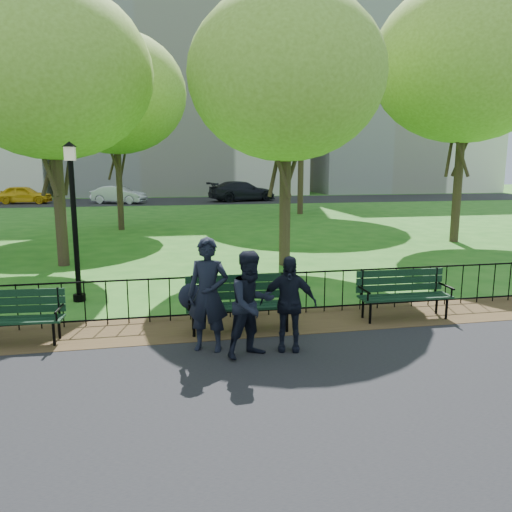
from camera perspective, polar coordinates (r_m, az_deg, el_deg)
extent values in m
plane|color=#226119|center=(8.32, -2.26, -11.24)|extent=(120.00, 120.00, 0.00)
cube|color=black|center=(5.37, 4.13, -24.44)|extent=(60.00, 9.20, 0.01)
cube|color=#3A2717|center=(9.71, -3.69, -7.94)|extent=(60.00, 1.60, 0.01)
cube|color=black|center=(42.76, -9.83, 6.20)|extent=(70.00, 9.00, 0.01)
cylinder|color=black|center=(9.96, -4.13, -2.31)|extent=(24.00, 0.04, 0.04)
cylinder|color=black|center=(10.15, -4.08, -6.49)|extent=(24.00, 0.04, 0.04)
cylinder|color=black|center=(10.06, -4.10, -4.70)|extent=(0.02, 0.02, 0.90)
cube|color=silver|center=(56.99, -8.60, 22.44)|extent=(24.00, 15.00, 30.00)
cube|color=white|center=(62.58, 15.28, 18.32)|extent=(20.00, 15.00, 24.00)
cube|color=black|center=(9.26, -1.88, -5.75)|extent=(1.99, 0.61, 0.04)
cube|color=black|center=(9.43, -2.10, -3.07)|extent=(1.97, 0.13, 0.49)
cylinder|color=black|center=(9.08, -7.12, -7.78)|extent=(0.05, 0.05, 0.49)
cylinder|color=black|center=(9.28, 3.56, -7.31)|extent=(0.05, 0.05, 0.49)
cylinder|color=black|center=(9.46, -7.19, -7.04)|extent=(0.05, 0.05, 0.49)
cylinder|color=black|center=(9.65, 3.05, -6.61)|extent=(0.05, 0.05, 0.49)
cylinder|color=black|center=(9.14, -7.70, -4.77)|extent=(0.07, 0.61, 0.04)
cylinder|color=black|center=(9.36, 3.79, -4.34)|extent=(0.07, 0.61, 0.04)
ellipsoid|color=black|center=(9.02, -7.52, -4.58)|extent=(0.44, 0.32, 0.47)
cube|color=black|center=(9.59, -26.39, -6.61)|extent=(1.80, 0.60, 0.04)
cube|color=black|center=(9.73, -26.07, -4.26)|extent=(1.77, 0.16, 0.44)
cylinder|color=black|center=(9.27, -22.10, -8.28)|extent=(0.05, 0.05, 0.44)
cylinder|color=black|center=(9.59, -21.57, -7.62)|extent=(0.05, 0.05, 0.44)
cylinder|color=black|center=(9.30, -21.58, -5.61)|extent=(0.08, 0.55, 0.04)
cube|color=black|center=(10.42, 16.68, -4.50)|extent=(1.87, 0.54, 0.04)
cube|color=black|center=(10.57, 16.13, -2.27)|extent=(1.86, 0.08, 0.47)
cylinder|color=black|center=(9.98, 12.93, -6.36)|extent=(0.05, 0.05, 0.47)
cylinder|color=black|center=(10.71, 20.94, -5.65)|extent=(0.05, 0.05, 0.47)
cylinder|color=black|center=(10.31, 12.12, -5.78)|extent=(0.05, 0.05, 0.47)
cylinder|color=black|center=(11.02, 19.95, -5.14)|extent=(0.05, 0.05, 0.47)
cylinder|color=black|center=(10.01, 12.23, -3.80)|extent=(0.05, 0.58, 0.04)
cylinder|color=black|center=(10.80, 20.91, -3.22)|extent=(0.05, 0.58, 0.04)
cylinder|color=black|center=(12.10, -19.53, -4.49)|extent=(0.28, 0.28, 0.16)
cylinder|color=black|center=(11.81, -19.97, 2.66)|extent=(0.12, 0.12, 3.20)
cube|color=beige|center=(11.72, -20.50, 10.92)|extent=(0.22, 0.22, 0.30)
cone|color=black|center=(11.73, -20.56, 11.89)|extent=(0.32, 0.32, 0.12)
cylinder|color=#2D2116|center=(16.23, -21.48, 5.02)|extent=(0.34, 0.34, 3.48)
ellipsoid|color=olive|center=(16.38, -22.45, 18.85)|extent=(5.86, 5.86, 4.98)
cylinder|color=#2D2116|center=(15.25, 3.32, 5.32)|extent=(0.34, 0.34, 3.43)
ellipsoid|color=olive|center=(15.39, 3.48, 19.86)|extent=(5.77, 5.77, 4.91)
cylinder|color=#2D2116|center=(21.41, 22.03, 7.13)|extent=(0.35, 0.35, 4.22)
ellipsoid|color=olive|center=(21.72, 22.94, 19.78)|extent=(7.11, 7.11, 6.04)
cylinder|color=#2D2116|center=(24.41, -15.32, 7.38)|extent=(0.29, 0.29, 3.83)
ellipsoid|color=olive|center=(24.59, -15.83, 17.52)|extent=(6.46, 6.46, 5.49)
cylinder|color=#2D2116|center=(31.25, 5.13, 9.82)|extent=(0.35, 0.35, 5.48)
ellipsoid|color=olive|center=(31.79, 5.33, 21.07)|extent=(9.23, 9.23, 7.85)
imported|color=black|center=(8.26, -5.49, -4.43)|extent=(0.81, 0.67, 1.90)
imported|color=black|center=(7.98, -0.50, -5.53)|extent=(0.95, 0.74, 1.73)
imported|color=black|center=(8.29, 3.72, -5.41)|extent=(1.01, 0.63, 1.60)
imported|color=gold|center=(43.36, -25.00, 6.38)|extent=(4.28, 2.04, 1.41)
imported|color=#ACAFB4|center=(40.88, -15.42, 6.78)|extent=(4.46, 3.00, 1.39)
imported|color=black|center=(42.13, -1.59, 7.42)|extent=(6.07, 3.57, 1.65)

